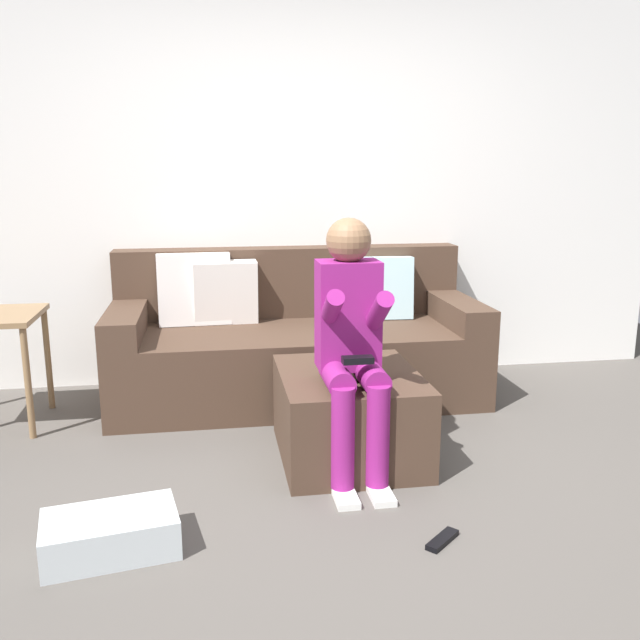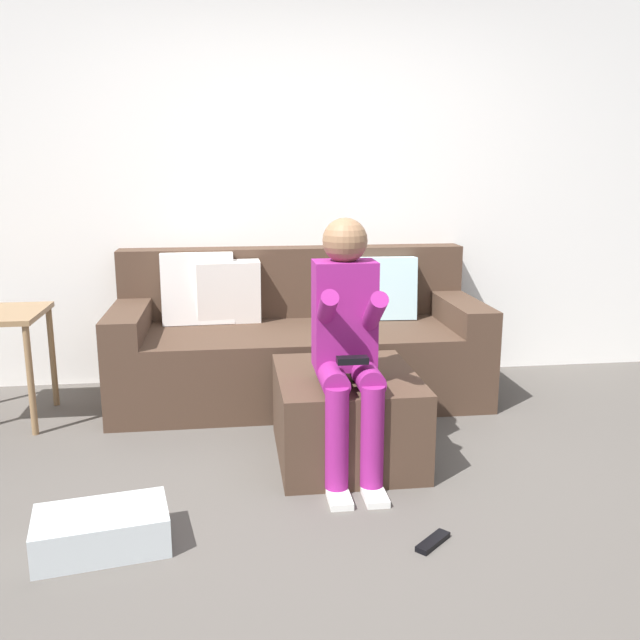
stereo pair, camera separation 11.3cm
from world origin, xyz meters
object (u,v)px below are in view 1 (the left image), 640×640
Objects in this scene: ottoman at (349,415)px; person_seated at (352,336)px; remote_near_ottoman at (442,540)px; storage_bin at (110,534)px; couch_sectional at (294,343)px.

person_seated is at bearing -99.01° from ottoman.
storage_bin is at bearing 131.71° from remote_near_ottoman.
couch_sectional is at bearing 95.83° from person_seated.
remote_near_ottoman is at bearing -77.23° from ottoman.
storage_bin is (-1.07, -0.73, -0.14)m from ottoman.
couch_sectional is 1.87× the size of person_seated.
person_seated is at bearing 27.55° from storage_bin.
storage_bin reaches higher than remote_near_ottoman.
storage_bin is 1.28m from remote_near_ottoman.
person_seated reaches higher than storage_bin.
person_seated reaches higher than ottoman.
person_seated reaches higher than remote_near_ottoman.
ottoman is at bearing 80.99° from person_seated.
remote_near_ottoman is (1.27, -0.14, -0.07)m from storage_bin.
couch_sectional is 1.93m from remote_near_ottoman.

